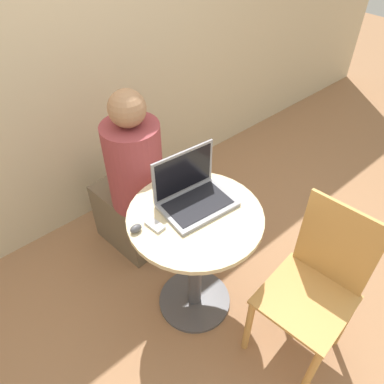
# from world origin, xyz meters

# --- Properties ---
(ground_plane) EXTENTS (12.00, 12.00, 0.00)m
(ground_plane) POSITION_xyz_m (0.00, 0.00, 0.00)
(ground_plane) COLOR #9E704C
(back_wall) EXTENTS (7.00, 0.05, 2.60)m
(back_wall) POSITION_xyz_m (0.00, 1.14, 1.30)
(back_wall) COLOR beige
(back_wall) RESTS_ON ground_plane
(round_table) EXTENTS (0.67, 0.67, 0.75)m
(round_table) POSITION_xyz_m (0.00, 0.00, 0.52)
(round_table) COLOR #4C4C51
(round_table) RESTS_ON ground_plane
(laptop) EXTENTS (0.37, 0.28, 0.26)m
(laptop) POSITION_xyz_m (0.05, 0.08, 0.81)
(laptop) COLOR gray
(laptop) RESTS_ON round_table
(cell_phone) EXTENTS (0.06, 0.10, 0.02)m
(cell_phone) POSITION_xyz_m (-0.19, 0.07, 0.76)
(cell_phone) COLOR silver
(cell_phone) RESTS_ON round_table
(computer_mouse) EXTENTS (0.06, 0.04, 0.04)m
(computer_mouse) POSITION_xyz_m (-0.27, 0.10, 0.77)
(computer_mouse) COLOR #4C4C51
(computer_mouse) RESTS_ON round_table
(chair_empty) EXTENTS (0.44, 0.44, 0.93)m
(chair_empty) POSITION_xyz_m (0.29, -0.55, 0.48)
(chair_empty) COLOR tan
(chair_empty) RESTS_ON ground_plane
(person_seated) EXTENTS (0.35, 0.51, 1.18)m
(person_seated) POSITION_xyz_m (0.02, 0.61, 0.50)
(person_seated) COLOR brown
(person_seated) RESTS_ON ground_plane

